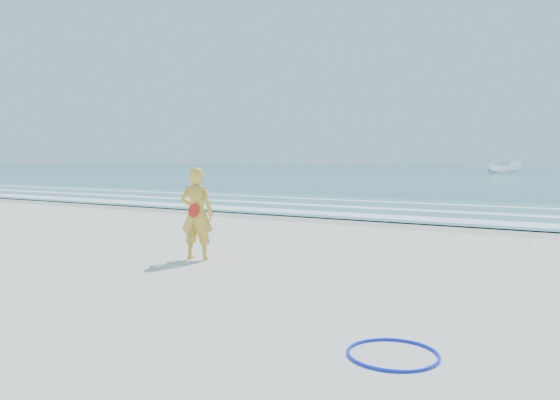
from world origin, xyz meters
The scene contains 9 objects.
ground centered at (0.00, 0.00, 0.00)m, with size 400.00×400.00×0.00m, color silver.
wet_sand centered at (0.00, 9.00, 0.00)m, with size 400.00×2.40×0.00m, color #B2A893.
shallow centered at (0.00, 14.00, 0.04)m, with size 400.00×10.00×0.01m, color #59B7AD.
foam_near centered at (0.00, 10.30, 0.05)m, with size 400.00×1.40×0.01m, color white.
foam_mid centered at (0.00, 13.20, 0.05)m, with size 400.00×0.90×0.01m, color white.
foam_far centered at (0.00, 16.50, 0.05)m, with size 400.00×0.60×0.01m, color white.
hoop centered at (5.01, -1.98, 0.02)m, with size 0.93×0.93×0.03m, color #0E22FC.
boat centered at (-5.88, 74.79, 1.03)m, with size 1.93×5.12×1.98m, color white.
woman centered at (-0.11, 1.13, 0.91)m, with size 0.76×0.61×1.82m.
Camera 1 is at (6.81, -7.13, 1.96)m, focal length 35.00 mm.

